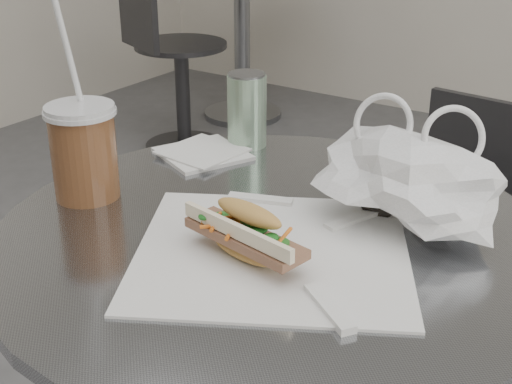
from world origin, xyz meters
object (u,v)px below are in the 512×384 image
Objects in this scene: drink_can at (247,110)px; bg_table at (242,27)px; chair_far at (444,247)px; bg_chair at (173,77)px; sunglasses at (406,204)px; banh_mi at (247,233)px; iced_coffee at (84,150)px.

bg_table is at bearing 125.39° from drink_can.
drink_can is at bearing 80.60° from chair_far.
drink_can is at bearing -23.13° from bg_chair.
bg_table is 2.71m from sunglasses.
banh_mi reaches higher than bg_chair.
bg_table is 5.70× the size of drink_can.
chair_far is at bearing 103.79° from banh_mi.
sunglasses is at bearing -49.98° from bg_table.
bg_chair is 3.47× the size of banh_mi.
drink_can reaches higher than sunglasses.
chair_far is (1.56, -1.32, -0.16)m from bg_table.
banh_mi is 1.67× the size of sunglasses.
sunglasses is 0.37m from drink_can.
sunglasses is at bearing -18.46° from drink_can.
drink_can is (1.36, -1.38, 0.46)m from bg_chair.
chair_far is 0.82m from drink_can.
chair_far is 1.07m from banh_mi.
drink_can reaches higher than bg_table.
chair_far is 1.71m from bg_chair.
bg_table is at bearing 115.01° from bg_chair.
bg_table is 3.34× the size of banh_mi.
chair_far is at bearing 75.01° from iced_coffee.
bg_chair is at bearing 127.23° from iced_coffee.
sunglasses is (1.73, -2.07, 0.30)m from bg_table.
banh_mi is 0.25m from sunglasses.
drink_can is at bearing 135.27° from banh_mi.
banh_mi is (1.62, -2.28, 0.31)m from bg_table.
bg_table is at bearing 114.80° from sunglasses.
drink_can is (-0.23, 0.33, 0.03)m from banh_mi.
bg_chair is 2.55× the size of iced_coffee.
bg_table is at bearing -33.89° from chair_far.
bg_chair is at bearing 134.55° from drink_can.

